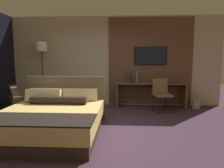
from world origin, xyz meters
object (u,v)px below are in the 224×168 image
tv (150,56)px  armchair_by_window (27,104)px  bed (52,118)px  waste_bin (196,104)px  desk_chair (161,92)px  book (151,82)px  vase_tall (137,77)px  vase_short (128,78)px  floor_lamp (42,52)px  desk (150,90)px

tv → armchair_by_window: tv is taller
bed → waste_bin: bed is taller
tv → desk_chair: 1.26m
armchair_by_window → book: (3.43, 0.92, 0.51)m
bed → book: bed is taller
bed → desk_chair: 3.07m
desk_chair → vase_tall: vase_tall is taller
desk_chair → vase_short: vase_short is taller
desk_chair → floor_lamp: size_ratio=0.47×
desk_chair → vase_tall: size_ratio=2.64×
armchair_by_window → vase_short: size_ratio=4.05×
desk_chair → tv: bearing=95.1°
bed → vase_tall: bearing=51.7°
armchair_by_window → vase_tall: 3.22m
waste_bin → armchair_by_window: bearing=-170.4°
floor_lamp → vase_tall: bearing=3.1°
tv → desk_chair: bearing=-72.4°
floor_lamp → desk: bearing=3.1°
desk → vase_short: bearing=177.8°
desk_chair → vase_tall: 0.91m
desk → tv: bearing=90.0°
book → vase_tall: bearing=172.4°
bed → book: size_ratio=8.49×
desk → floor_lamp: floor_lamp is taller
bed → vase_short: bearing=56.5°
tv → armchair_by_window: (-3.41, -1.18, -1.30)m
desk → tv: (0.00, 0.19, 1.04)m
desk → floor_lamp: 3.50m
desk_chair → bed: bearing=-156.4°
floor_lamp → waste_bin: bearing=-0.1°
bed → armchair_by_window: (-1.17, 1.34, -0.04)m
tv → vase_tall: (-0.42, -0.21, -0.64)m
armchair_by_window → waste_bin: size_ratio=4.12×
tv → book: (0.01, -0.27, -0.80)m
desk → desk_chair: (0.23, -0.53, 0.04)m
book → desk_chair: bearing=-64.7°
desk_chair → book: (-0.22, 0.45, 0.21)m
bed → vase_tall: size_ratio=5.98×
desk → vase_tall: vase_tall is taller
desk → vase_tall: bearing=-177.4°
desk → book: bearing=-79.7°
bed → tv: (2.25, 2.53, 1.26)m
desk_chair → floor_lamp: 3.72m
desk → armchair_by_window: 3.56m
bed → floor_lamp: floor_lamp is taller
floor_lamp → armchair_by_window: bearing=-98.1°
waste_bin → desk_chair: bearing=-162.6°
vase_tall → vase_short: vase_tall is taller
tv → vase_short: bearing=-166.5°
bed → desk: bed is taller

